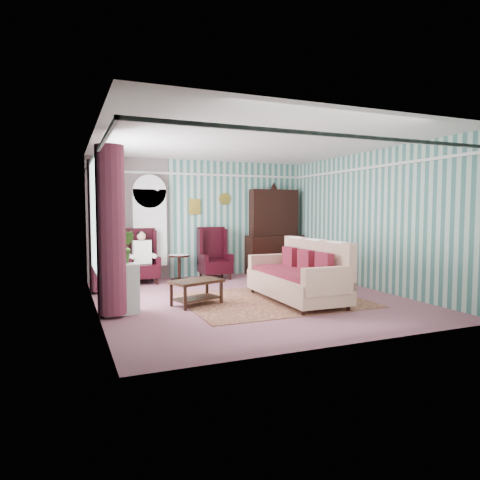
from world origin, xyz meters
name	(u,v)px	position (x,y,z in m)	size (l,w,h in m)	color
floor	(250,298)	(0.00, 0.00, 0.00)	(6.00, 6.00, 0.00)	#7E4953
room_shell	(216,191)	(-0.62, 0.18, 2.01)	(5.53, 6.02, 2.91)	#396962
bookcase	(149,233)	(-1.35, 2.84, 1.12)	(0.80, 0.28, 2.24)	white
dresser_hutch	(275,229)	(1.90, 2.72, 1.18)	(1.50, 0.56, 2.36)	black
wingback_left	(142,256)	(-1.60, 2.45, 0.62)	(0.76, 0.80, 1.25)	black
wingback_right	(215,253)	(0.15, 2.45, 0.62)	(0.76, 0.80, 1.25)	black
seated_woman	(142,258)	(-1.60, 2.45, 0.59)	(0.44, 0.40, 1.18)	white
round_side_table	(179,267)	(-0.70, 2.60, 0.30)	(0.50, 0.50, 0.60)	black
nest_table	(333,271)	(2.47, 0.90, 0.27)	(0.45, 0.38, 0.54)	black
plant_stand	(121,289)	(-2.40, -0.30, 0.40)	(0.55, 0.35, 0.80)	white
rug	(272,300)	(0.30, -0.30, 0.01)	(3.20, 2.60, 0.01)	#4F1A1F
sofa	(296,277)	(0.67, -0.54, 0.45)	(2.28, 1.09, 0.90)	#C0AD95
floral_armchair	(310,262)	(1.90, 0.94, 0.50)	(0.77, 0.71, 1.00)	beige
coffee_table	(197,292)	(-1.10, -0.15, 0.22)	(0.88, 0.52, 0.44)	black
potted_plant_a	(115,253)	(-2.49, -0.39, 0.99)	(0.35, 0.30, 0.38)	#1A541B
potted_plant_b	(125,247)	(-2.30, -0.15, 1.06)	(0.29, 0.23, 0.53)	#1C4D18
potted_plant_c	(113,251)	(-2.49, -0.19, 1.01)	(0.24, 0.24, 0.42)	#1C4B17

